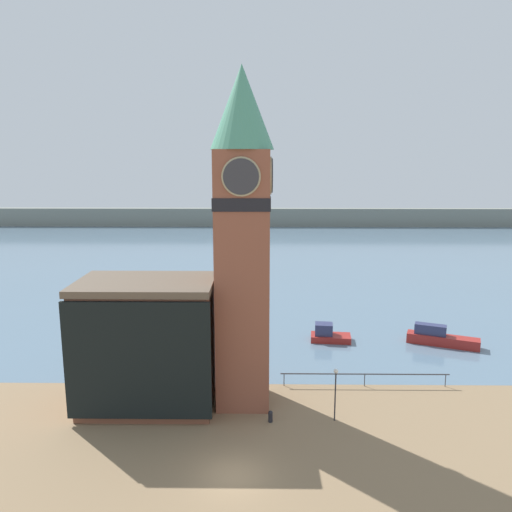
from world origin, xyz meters
The scene contains 10 objects.
ground_plane centered at (0.00, 0.00, 0.00)m, with size 160.00×160.00×0.00m, color #846B4C.
water centered at (0.00, 72.25, 0.00)m, with size 160.00×120.00×0.00m.
far_shoreline centered at (0.00, 112.25, 2.50)m, with size 180.00×3.00×5.00m.
pier_railing centered at (10.11, 12.00, 0.97)m, with size 13.81×0.08×1.09m.
clock_tower centered at (0.27, 9.26, 13.11)m, with size 4.47×4.47×24.69m.
pier_building centered at (-6.83, 8.69, 4.85)m, with size 10.09×6.57×9.65m.
boat_near centered at (8.48, 22.44, 0.65)m, with size 4.22×2.45×1.82m.
boat_far centered at (19.53, 21.44, 0.74)m, with size 6.93×3.91×2.01m.
mooring_bollard_near centered at (2.29, 6.21, 0.46)m, with size 0.33×0.33×0.85m.
lamp_post centered at (6.86, 6.46, 2.74)m, with size 0.32×0.32×3.92m.
Camera 1 is at (1.67, -26.28, 18.29)m, focal length 35.00 mm.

